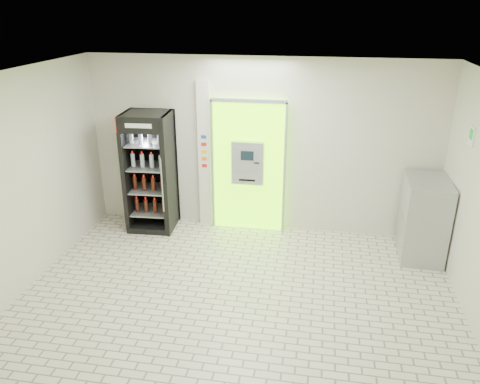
# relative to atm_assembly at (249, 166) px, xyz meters

# --- Properties ---
(ground) EXTENTS (6.00, 6.00, 0.00)m
(ground) POSITION_rel_atm_assembly_xyz_m (0.20, -2.41, -1.17)
(ground) COLOR beige
(ground) RESTS_ON ground
(room_shell) EXTENTS (6.00, 6.00, 6.00)m
(room_shell) POSITION_rel_atm_assembly_xyz_m (0.20, -2.41, 0.67)
(room_shell) COLOR beige
(room_shell) RESTS_ON ground
(atm_assembly) EXTENTS (1.30, 0.24, 2.33)m
(atm_assembly) POSITION_rel_atm_assembly_xyz_m (0.00, 0.00, 0.00)
(atm_assembly) COLOR #72EF00
(atm_assembly) RESTS_ON ground
(pillar) EXTENTS (0.22, 0.11, 2.60)m
(pillar) POSITION_rel_atm_assembly_xyz_m (-0.78, 0.04, 0.13)
(pillar) COLOR silver
(pillar) RESTS_ON ground
(beverage_cooler) EXTENTS (0.83, 0.77, 2.09)m
(beverage_cooler) POSITION_rel_atm_assembly_xyz_m (-1.69, -0.26, -0.17)
(beverage_cooler) COLOR black
(beverage_cooler) RESTS_ON ground
(steel_cabinet) EXTENTS (0.69, 0.99, 1.28)m
(steel_cabinet) POSITION_rel_atm_assembly_xyz_m (2.87, -0.51, -0.53)
(steel_cabinet) COLOR #999CA0
(steel_cabinet) RESTS_ON ground
(exit_sign) EXTENTS (0.02, 0.22, 0.26)m
(exit_sign) POSITION_rel_atm_assembly_xyz_m (3.19, -1.01, 0.95)
(exit_sign) COLOR white
(exit_sign) RESTS_ON room_shell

